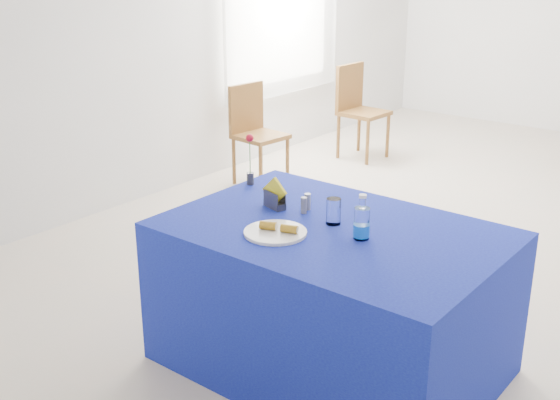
% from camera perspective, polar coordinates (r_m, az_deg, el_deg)
% --- Properties ---
extents(floor, '(7.00, 7.00, 0.00)m').
position_cam_1_polar(floor, '(5.55, 14.97, -2.28)').
color(floor, '#C1B4A0').
rests_on(floor, ground).
extents(plate, '(0.30, 0.30, 0.01)m').
position_cam_1_polar(plate, '(3.30, -0.38, -2.65)').
color(plate, silver).
rests_on(plate, blue_table).
extents(drinking_glass, '(0.07, 0.07, 0.13)m').
position_cam_1_polar(drinking_glass, '(3.41, 4.37, -0.92)').
color(drinking_glass, white).
rests_on(drinking_glass, blue_table).
extents(salt_shaker, '(0.03, 0.03, 0.08)m').
position_cam_1_polar(salt_shaker, '(3.59, 2.25, -0.14)').
color(salt_shaker, slate).
rests_on(salt_shaker, blue_table).
extents(pepper_shaker, '(0.03, 0.03, 0.08)m').
position_cam_1_polar(pepper_shaker, '(3.54, 1.95, -0.43)').
color(pepper_shaker, slate).
rests_on(pepper_shaker, blue_table).
extents(blue_table, '(1.60, 1.10, 0.76)m').
position_cam_1_polar(blue_table, '(3.54, 4.19, -7.97)').
color(blue_table, navy).
rests_on(blue_table, floor).
extents(water_bottle, '(0.08, 0.08, 0.21)m').
position_cam_1_polar(water_bottle, '(3.25, 6.65, -1.96)').
color(water_bottle, white).
rests_on(water_bottle, blue_table).
extents(napkin_holder, '(0.15, 0.09, 0.17)m').
position_cam_1_polar(napkin_holder, '(3.61, -0.44, 0.10)').
color(napkin_holder, '#333337').
rests_on(napkin_holder, blue_table).
extents(rose_vase, '(0.04, 0.04, 0.29)m').
position_cam_1_polar(rose_vase, '(3.95, -2.45, 3.17)').
color(rose_vase, '#292A2F').
rests_on(rose_vase, blue_table).
extents(chair_win_a, '(0.43, 0.43, 0.89)m').
position_cam_1_polar(chair_win_a, '(6.31, -2.13, 5.96)').
color(chair_win_a, brown).
rests_on(chair_win_a, floor).
extents(chair_win_b, '(0.44, 0.44, 0.93)m').
position_cam_1_polar(chair_win_b, '(7.15, 6.30, 7.74)').
color(chair_win_b, brown).
rests_on(chair_win_b, floor).
extents(banana_pieces, '(0.19, 0.10, 0.04)m').
position_cam_1_polar(banana_pieces, '(3.28, -0.09, -2.23)').
color(banana_pieces, yellow).
rests_on(banana_pieces, plate).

